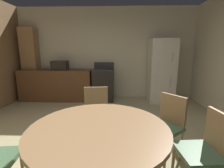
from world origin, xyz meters
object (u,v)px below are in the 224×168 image
Objects in this scene: oven_range at (103,84)px; refrigerator at (161,71)px; chair_east at (206,148)px; microwave at (60,65)px; chair_northeast at (167,123)px; chair_north at (96,111)px; dining_table at (99,142)px.

refrigerator is (1.65, -0.05, 0.41)m from oven_range.
microwave is at bearing -55.95° from chair_east.
chair_northeast is at bearing -48.12° from microwave.
refrigerator is at bearing -140.82° from chair_northeast.
oven_range is 1.38m from microwave.
oven_range is 2.21m from chair_north.
refrigerator is 2.02× the size of chair_east.
chair_east is 1.00× the size of chair_northeast.
microwave is at bearing -179.84° from oven_range.
microwave is 0.51× the size of chair_north.
chair_north is at bearing 98.82° from dining_table.
chair_east is 1.54m from chair_north.
refrigerator is at bearing 66.17° from dining_table.
chair_northeast is (0.83, 0.65, -0.11)m from dining_table.
chair_northeast is at bearing 59.57° from chair_north.
microwave is at bearing 114.81° from dining_table.
oven_range is at bearing -72.73° from chair_east.
refrigerator is 2.64m from chair_northeast.
refrigerator is 2.02× the size of chair_north.
chair_east is at bearing -67.86° from oven_range.
chair_north is (-0.16, 1.04, -0.11)m from dining_table.
dining_table is at bearing 0.00° from chair_north.
refrigerator reaches higher than chair_east.
chair_north is at bearing -126.12° from refrigerator.
chair_north is (0.08, -2.21, 0.03)m from oven_range.
microwave is 0.51× the size of chair_east.
oven_range is 1.26× the size of chair_northeast.
chair_east is (1.05, 0.09, -0.11)m from dining_table.
chair_east is at bearing 4.87° from dining_table.
refrigerator reaches higher than dining_table.
oven_range is at bearing 0.16° from microwave.
microwave is (-1.26, -0.00, 0.56)m from oven_range.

